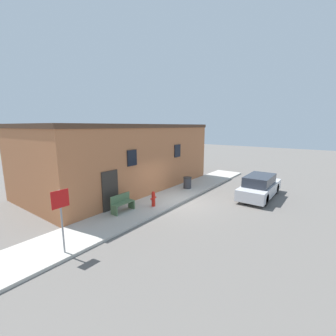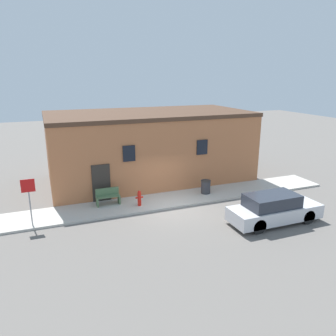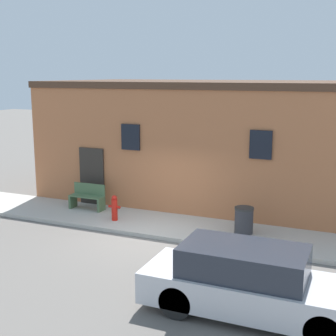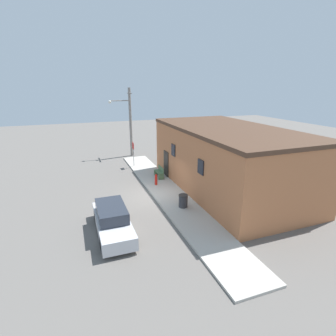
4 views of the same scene
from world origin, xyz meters
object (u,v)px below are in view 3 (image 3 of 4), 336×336
object	(u,v)px
fire_hydrant	(114,208)
parked_car	(251,283)
trash_bin	(244,220)
bench	(88,197)

from	to	relation	value
fire_hydrant	parked_car	world-z (taller)	parked_car
trash_bin	parked_car	world-z (taller)	parked_car
bench	fire_hydrant	bearing A→B (deg)	-27.10
bench	trash_bin	size ratio (longest dim) A/B	1.58
bench	parked_car	size ratio (longest dim) A/B	0.28
fire_hydrant	bench	size ratio (longest dim) A/B	0.67
bench	trash_bin	distance (m)	5.75
fire_hydrant	parked_car	xyz separation A→B (m)	(5.48, -4.13, 0.15)
trash_bin	parked_car	bearing A→B (deg)	-74.40
bench	parked_car	distance (m)	8.57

